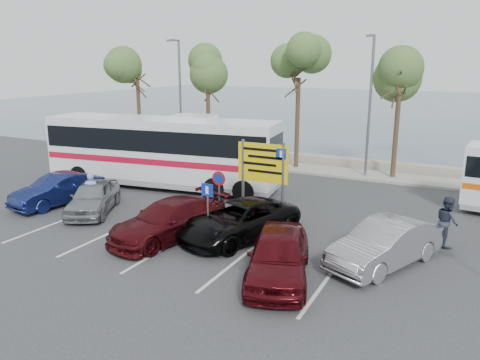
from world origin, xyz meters
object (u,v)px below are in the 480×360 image
at_px(direction_sign, 263,169).
at_px(car_blue, 58,190).
at_px(car_maroon, 169,220).
at_px(coach_bus_left, 162,154).
at_px(car_red, 279,255).
at_px(street_lamp_right, 370,100).
at_px(street_lamp_left, 179,93).
at_px(car_silver_a, 93,197).
at_px(suv_black, 239,220).
at_px(car_silver_b, 385,244).
at_px(pedestrian_far, 447,221).
at_px(pedestrian_near, 92,192).

bearing_deg(direction_sign, car_blue, -170.37).
bearing_deg(car_maroon, coach_bus_left, 142.50).
xyz_separation_m(coach_bus_left, car_red, (10.00, -7.58, -1.07)).
xyz_separation_m(street_lamp_right, car_red, (0.50, -14.60, -3.81)).
distance_m(street_lamp_left, coach_bus_left, 8.31).
relative_size(street_lamp_left, car_silver_a, 1.88).
xyz_separation_m(car_maroon, car_red, (5.13, -1.34, 0.04)).
bearing_deg(car_maroon, direction_sign, 62.75).
distance_m(direction_sign, car_silver_a, 8.01).
bearing_deg(suv_black, car_silver_b, 19.05).
bearing_deg(car_maroon, street_lamp_right, 85.32).
distance_m(coach_bus_left, car_blue, 5.70).
height_order(street_lamp_right, pedestrian_far, street_lamp_right).
bearing_deg(direction_sign, car_silver_b, -17.99).
relative_size(car_maroon, car_silver_b, 1.11).
xyz_separation_m(street_lamp_left, suv_black, (10.77, -12.02, -3.88)).
relative_size(street_lamp_left, street_lamp_right, 1.00).
height_order(street_lamp_left, pedestrian_far, street_lamp_left).
relative_size(car_red, pedestrian_far, 2.44).
relative_size(street_lamp_right, car_red, 1.72).
bearing_deg(street_lamp_left, pedestrian_near, -74.80).
bearing_deg(car_blue, street_lamp_left, 102.87).
bearing_deg(car_silver_a, direction_sign, -14.02).
bearing_deg(coach_bus_left, pedestrian_near, -92.29).
xyz_separation_m(direction_sign, pedestrian_far, (7.00, 1.12, -1.48)).
bearing_deg(car_blue, street_lamp_right, 53.16).
relative_size(street_lamp_right, coach_bus_left, 0.61).
height_order(car_silver_b, pedestrian_far, pedestrian_far).
xyz_separation_m(car_blue, car_maroon, (7.37, -1.25, 0.02)).
bearing_deg(street_lamp_left, pedestrian_far, -27.06).
relative_size(street_lamp_left, pedestrian_near, 4.34).
relative_size(car_silver_a, pedestrian_far, 2.24).
bearing_deg(pedestrian_far, car_silver_b, 121.86).
height_order(coach_bus_left, car_blue, coach_bus_left).
xyz_separation_m(pedestrian_near, pedestrian_far, (14.71, 2.93, 0.03)).
relative_size(street_lamp_left, car_silver_b, 1.73).
relative_size(car_silver_a, car_red, 0.92).
xyz_separation_m(street_lamp_right, car_silver_b, (3.29, -12.04, -3.84)).
height_order(car_red, pedestrian_far, pedestrian_far).
relative_size(direction_sign, coach_bus_left, 0.27).
height_order(direction_sign, car_blue, direction_sign).
distance_m(street_lamp_left, car_blue, 12.67).
distance_m(street_lamp_right, car_silver_a, 15.97).
distance_m(coach_bus_left, pedestrian_far, 14.70).
relative_size(car_silver_a, suv_black, 0.82).
relative_size(street_lamp_left, coach_bus_left, 0.61).
relative_size(car_maroon, pedestrian_far, 2.71).
xyz_separation_m(car_silver_b, pedestrian_far, (1.72, 2.84, 0.19)).
distance_m(car_red, suv_black, 3.76).
bearing_deg(street_lamp_right, car_blue, -134.95).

